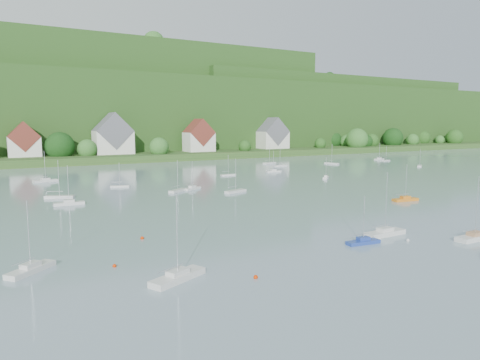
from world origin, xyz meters
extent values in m
cube|color=#264E1D|center=(0.00, 200.00, 1.50)|extent=(600.00, 60.00, 3.00)
cube|color=#133912|center=(0.00, 275.00, 20.00)|extent=(620.00, 160.00, 40.00)
cube|color=#133912|center=(10.00, 270.00, 28.00)|extent=(240.00, 130.00, 60.00)
cube|color=#133912|center=(160.00, 255.00, 22.00)|extent=(200.00, 110.00, 48.00)
sphere|color=#234C17|center=(218.82, 196.52, 6.33)|extent=(10.24, 10.24, 10.24)
sphere|color=#285A21|center=(141.50, 180.22, 7.19)|extent=(12.88, 12.88, 12.88)
sphere|color=black|center=(139.35, 197.94, 6.40)|extent=(10.46, 10.46, 10.46)
sphere|color=#234C17|center=(118.43, 184.90, 5.10)|extent=(6.45, 6.45, 6.45)
sphere|color=#285A21|center=(228.18, 189.87, 5.07)|extent=(6.37, 6.37, 6.37)
sphere|color=black|center=(152.01, 194.00, 6.47)|extent=(10.68, 10.68, 10.68)
sphere|color=black|center=(177.90, 186.42, 7.18)|extent=(12.85, 12.85, 12.85)
sphere|color=#285A21|center=(-6.80, 183.88, 5.66)|extent=(8.19, 8.19, 8.19)
sphere|color=#285A21|center=(153.96, 190.35, 6.41)|extent=(10.50, 10.50, 10.50)
sphere|color=black|center=(152.76, 184.28, 5.62)|extent=(8.05, 8.05, 8.05)
sphere|color=#285A21|center=(46.85, 192.08, 6.95)|extent=(12.16, 12.16, 12.16)
sphere|color=#285A21|center=(22.99, 179.93, 5.84)|extent=(8.73, 8.73, 8.73)
sphere|color=#234C17|center=(198.64, 187.75, 5.51)|extent=(7.74, 7.74, 7.74)
sphere|color=#234C17|center=(159.04, 186.11, 5.87)|extent=(8.84, 8.84, 8.84)
sphere|color=#234C17|center=(235.86, 184.24, 6.67)|extent=(11.28, 11.28, 11.28)
sphere|color=#234C17|center=(67.84, 181.69, 5.03)|extent=(6.24, 6.24, 6.24)
sphere|color=black|center=(89.43, 194.54, 5.65)|extent=(8.16, 8.16, 8.16)
sphere|color=#285A21|center=(144.77, 192.32, 5.63)|extent=(8.09, 8.09, 8.09)
sphere|color=#285A21|center=(197.13, 187.30, 5.65)|extent=(8.14, 8.14, 8.14)
sphere|color=black|center=(-17.00, 186.36, 6.87)|extent=(11.92, 11.92, 11.92)
sphere|color=#234C17|center=(39.50, 255.03, 60.25)|extent=(12.83, 12.83, 12.83)
sphere|color=#234C17|center=(1.11, 279.65, 60.23)|extent=(12.73, 12.73, 12.73)
sphere|color=#234C17|center=(83.40, 244.53, 60.01)|extent=(11.50, 11.50, 11.50)
sphere|color=#234C17|center=(60.71, 274.89, 60.56)|extent=(14.65, 14.65, 14.65)
sphere|color=#285A21|center=(39.25, 231.29, 60.09)|extent=(11.95, 11.95, 11.95)
sphere|color=#234C17|center=(119.44, 238.58, 59.71)|extent=(9.76, 9.76, 9.76)
sphere|color=black|center=(-3.47, 243.31, 59.44)|extent=(8.21, 8.21, 8.21)
sphere|color=#285A21|center=(-22.82, 267.10, 60.14)|extent=(12.24, 12.24, 12.24)
sphere|color=#285A21|center=(114.51, 242.98, 59.58)|extent=(9.00, 9.00, 9.00)
sphere|color=#234C17|center=(101.03, 257.97, 59.41)|extent=(8.03, 8.03, 8.03)
sphere|color=#285A21|center=(176.64, 258.30, 47.67)|extent=(9.52, 9.52, 9.52)
sphere|color=#285A21|center=(233.20, 259.00, 47.60)|extent=(9.12, 9.12, 9.12)
sphere|color=#285A21|center=(100.48, 258.36, 48.62)|extent=(14.97, 14.97, 14.97)
sphere|color=black|center=(161.92, 228.86, 47.32)|extent=(7.52, 7.52, 7.52)
sphere|color=#234C17|center=(78.67, 255.82, 47.71)|extent=(9.78, 9.78, 9.78)
sphere|color=#234C17|center=(119.68, 254.71, 48.10)|extent=(12.02, 12.02, 12.02)
sphere|color=black|center=(137.90, 236.02, 48.02)|extent=(11.57, 11.57, 11.57)
sphere|color=#234C17|center=(122.43, 222.73, 48.21)|extent=(12.65, 12.65, 12.65)
sphere|color=#285A21|center=(142.64, 228.37, 47.45)|extent=(8.28, 8.28, 8.28)
sphere|color=black|center=(167.90, 264.31, 47.31)|extent=(7.47, 7.47, 7.47)
sphere|color=#285A21|center=(99.14, 247.22, 47.66)|extent=(9.48, 9.48, 9.48)
sphere|color=black|center=(189.44, 271.22, 41.48)|extent=(8.43, 8.43, 8.43)
sphere|color=black|center=(182.06, 244.68, 42.37)|extent=(13.54, 13.54, 13.54)
sphere|color=black|center=(118.67, 252.35, 42.64)|extent=(15.08, 15.08, 15.08)
sphere|color=#285A21|center=(108.41, 268.02, 42.80)|extent=(15.99, 15.99, 15.99)
sphere|color=black|center=(-3.70, 272.21, 42.75)|extent=(15.72, 15.72, 15.72)
sphere|color=#285A21|center=(218.40, 301.50, 42.48)|extent=(14.17, 14.17, 14.17)
sphere|color=#234C17|center=(10.88, 267.92, 41.84)|extent=(10.54, 10.54, 10.54)
sphere|color=black|center=(233.10, 233.99, 42.47)|extent=(14.14, 14.14, 14.14)
cube|color=silver|center=(-30.00, 189.00, 7.00)|extent=(12.00, 9.00, 8.00)
cube|color=maroon|center=(-30.00, 189.00, 11.00)|extent=(12.00, 9.36, 12.00)
cube|color=silver|center=(5.00, 188.00, 8.00)|extent=(16.00, 11.00, 10.00)
cube|color=slate|center=(5.00, 188.00, 13.00)|extent=(16.00, 11.44, 16.00)
cube|color=silver|center=(45.00, 186.00, 7.50)|extent=(13.00, 10.00, 9.00)
cube|color=maroon|center=(45.00, 186.00, 12.00)|extent=(13.00, 10.40, 13.00)
cube|color=silver|center=(90.00, 190.00, 7.50)|extent=(15.00, 10.00, 9.00)
cube|color=slate|center=(90.00, 190.00, 12.00)|extent=(15.00, 10.40, 15.00)
cube|color=silver|center=(-26.25, 34.05, 0.33)|extent=(6.85, 4.52, 0.67)
cube|color=silver|center=(-26.25, 34.05, 0.92)|extent=(2.67, 2.18, 0.50)
cylinder|color=silver|center=(-26.25, 34.05, 4.84)|extent=(0.10, 0.10, 8.35)
cylinder|color=silver|center=(-27.16, 33.63, 1.57)|extent=(3.36, 1.63, 0.08)
cube|color=navy|center=(0.64, 34.82, 0.24)|extent=(4.96, 1.88, 0.48)
cube|color=navy|center=(0.64, 34.82, 0.73)|extent=(1.79, 1.13, 0.50)
cylinder|color=silver|center=(0.64, 34.82, 3.51)|extent=(0.10, 0.10, 6.05)
cylinder|color=silver|center=(-0.08, 34.90, 1.38)|extent=(2.65, 0.37, 0.08)
cube|color=silver|center=(15.75, 28.67, 0.33)|extent=(6.60, 1.85, 0.66)
cube|color=#A37956|center=(15.75, 28.67, 0.91)|extent=(2.31, 1.29, 0.50)
cylinder|color=silver|center=(15.75, 28.67, 4.78)|extent=(0.10, 0.10, 8.24)
cylinder|color=silver|center=(14.76, 28.67, 1.56)|extent=(3.63, 0.08, 0.08)
cube|color=silver|center=(6.72, 36.57, 0.34)|extent=(6.89, 2.19, 0.68)
cube|color=silver|center=(6.72, 36.57, 0.93)|extent=(2.44, 1.43, 0.50)
cylinder|color=silver|center=(6.72, 36.57, 4.95)|extent=(0.10, 0.10, 8.53)
cylinder|color=silver|center=(5.70, 36.53, 1.58)|extent=(3.75, 0.23, 0.08)
cube|color=orange|center=(32.88, 54.90, 0.29)|extent=(5.90, 2.49, 0.57)
cube|color=orange|center=(32.88, 54.90, 0.82)|extent=(2.16, 1.43, 0.50)
cylinder|color=silver|center=(32.88, 54.90, 4.15)|extent=(0.10, 0.10, 7.15)
cylinder|color=silver|center=(32.03, 55.04, 1.47)|extent=(3.12, 0.58, 0.08)
cube|color=silver|center=(-39.22, 44.32, 0.29)|extent=(5.50, 5.11, 0.59)
cube|color=silver|center=(-39.22, 44.32, 0.84)|extent=(2.31, 2.22, 0.50)
cylinder|color=silver|center=(-39.22, 44.32, 4.26)|extent=(0.10, 0.10, 7.35)
cylinder|color=silver|center=(-39.88, 43.74, 1.49)|extent=(2.48, 2.19, 0.08)
sphere|color=red|center=(-18.93, 30.60, 0.00)|extent=(0.47, 0.47, 0.47)
sphere|color=silver|center=(6.96, 32.73, 0.00)|extent=(0.46, 0.46, 0.46)
sphere|color=red|center=(-24.45, 52.00, 0.00)|extent=(0.50, 0.50, 0.50)
sphere|color=red|center=(-30.86, 41.64, 0.00)|extent=(0.44, 0.44, 0.44)
cube|color=silver|center=(110.06, 134.01, 0.29)|extent=(5.89, 2.49, 0.57)
cube|color=silver|center=(110.06, 134.01, 0.82)|extent=(2.15, 1.42, 0.50)
cylinder|color=silver|center=(110.06, 134.01, 4.14)|extent=(0.10, 0.10, 7.14)
cylinder|color=silver|center=(109.21, 133.88, 1.47)|extent=(3.11, 0.58, 0.08)
cube|color=silver|center=(7.59, 82.63, 0.30)|extent=(6.15, 3.49, 0.59)
cylinder|color=silver|center=(7.59, 82.63, 4.30)|extent=(0.10, 0.10, 7.42)
cylinder|color=silver|center=(6.75, 82.34, 1.49)|extent=(3.11, 1.13, 0.08)
cube|color=silver|center=(107.75, 127.98, 0.24)|extent=(4.93, 2.27, 0.48)
cylinder|color=silver|center=(107.75, 127.98, 3.45)|extent=(0.10, 0.10, 5.95)
cylinder|color=silver|center=(107.05, 127.83, 1.38)|extent=(2.58, 0.61, 0.08)
cube|color=silver|center=(-29.18, 125.23, 0.32)|extent=(6.69, 3.12, 0.65)
cube|color=silver|center=(-29.18, 125.23, 0.90)|extent=(2.47, 1.71, 0.50)
cylinder|color=silver|center=(-29.18, 125.23, 4.68)|extent=(0.10, 0.10, 8.06)
cylinder|color=silver|center=(-30.13, 125.03, 1.55)|extent=(3.49, 0.82, 0.08)
cube|color=silver|center=(55.95, 141.53, 0.31)|extent=(6.37, 3.36, 0.61)
cylinder|color=silver|center=(55.95, 141.53, 4.45)|extent=(0.10, 0.10, 7.67)
cylinder|color=silver|center=(55.07, 141.28, 1.51)|extent=(3.26, 1.02, 0.08)
cube|color=silver|center=(44.02, 93.06, 0.23)|extent=(4.36, 4.12, 0.47)
cube|color=silver|center=(44.02, 93.06, 0.72)|extent=(1.83, 1.78, 0.50)
cylinder|color=silver|center=(44.02, 93.06, 3.40)|extent=(0.10, 0.10, 5.86)
cylinder|color=silver|center=(43.50, 92.59, 1.37)|extent=(1.97, 1.79, 0.08)
cube|color=silver|center=(-13.93, 104.74, 0.23)|extent=(4.82, 2.64, 0.46)
cylinder|color=silver|center=(-13.93, 104.74, 3.37)|extent=(0.10, 0.10, 5.81)
cylinder|color=silver|center=(-14.59, 104.95, 1.36)|extent=(2.46, 0.85, 0.08)
cube|color=silver|center=(-3.88, 90.32, 0.28)|extent=(5.49, 4.45, 0.56)
cylinder|color=silver|center=(-3.88, 90.32, 4.05)|extent=(0.10, 0.10, 6.98)
cylinder|color=silver|center=(-4.57, 89.85, 1.46)|extent=(2.58, 1.80, 0.08)
cube|color=silver|center=(0.64, 92.02, 0.26)|extent=(5.21, 3.63, 0.51)
cube|color=silver|center=(0.64, 92.02, 0.76)|extent=(2.05, 1.72, 0.50)
cylinder|color=silver|center=(0.64, 92.02, 3.72)|extent=(0.10, 0.10, 6.41)
cylinder|color=silver|center=(-0.04, 91.67, 1.41)|extent=(2.54, 1.36, 0.08)
cube|color=silver|center=(-29.65, 94.39, 0.31)|extent=(6.27, 4.14, 0.61)
cylinder|color=silver|center=(-29.65, 94.39, 4.43)|extent=(0.10, 0.10, 7.64)
cylinder|color=silver|center=(-30.48, 94.78, 1.51)|extent=(3.08, 1.50, 0.08)
cube|color=silver|center=(-29.14, 84.97, 0.29)|extent=(5.91, 1.87, 0.59)
cube|color=silver|center=(-29.14, 84.97, 0.84)|extent=(2.09, 1.23, 0.50)
cylinder|color=silver|center=(-29.14, 84.97, 4.24)|extent=(0.10, 0.10, 7.32)
cylinder|color=silver|center=(-30.02, 85.01, 1.49)|extent=(3.22, 0.21, 0.08)
cube|color=silver|center=(53.31, 130.28, 0.28)|extent=(5.81, 2.09, 0.57)
cylinder|color=silver|center=(53.31, 130.28, 4.13)|extent=(0.10, 0.10, 7.12)
cylinder|color=silver|center=(52.46, 130.20, 1.47)|extent=(3.13, 0.36, 0.08)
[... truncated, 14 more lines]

